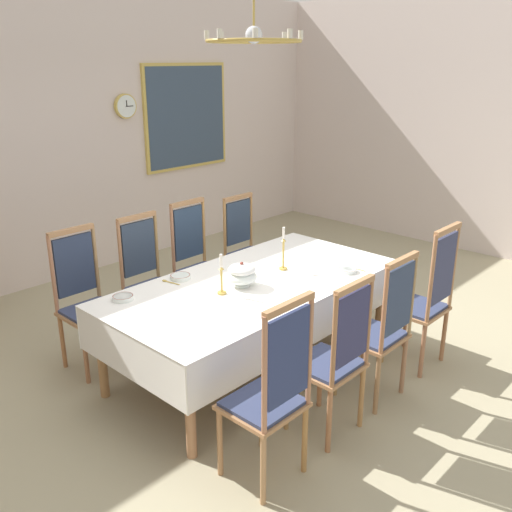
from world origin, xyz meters
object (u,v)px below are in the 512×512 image
Objects in this scene: chair_south_b at (335,356)px; bowl_near_left at (180,276)px; chair_south_a at (272,392)px; chandelier at (254,39)px; chair_north_a at (86,298)px; chair_north_c at (198,261)px; framed_painting at (186,117)px; bowl_far_left at (123,297)px; mounted_clock at (125,106)px; chair_south_c at (381,327)px; chair_north_d at (247,247)px; chair_north_b at (149,278)px; soup_tureen at (242,274)px; dining_table at (254,289)px; chair_south_d at (426,297)px; bowl_near_right at (348,270)px; candlestick_west at (221,278)px; candlestick_east at (283,252)px; spoon_primary at (167,281)px; spoon_secondary at (352,267)px.

bowl_near_left is (-0.08, 1.49, 0.19)m from chair_south_b.
chandelier is (0.93, 1.02, 1.96)m from chair_south_a.
chair_north_c reaches higher than chair_north_a.
framed_painting is at bearing 58.03° from chandelier.
bowl_far_left is 0.54× the size of mounted_clock.
chair_south_c is at bearing -0.08° from chair_south_b.
bowl_near_left is at bearing 22.05° from chair_north_d.
chair_south_a is 1.10× the size of chair_north_d.
chair_north_b is 2.25m from chandelier.
chandelier is (-1.86, -2.99, 0.86)m from framed_painting.
chair_north_c is 4.87× the size of soup_tureen.
dining_table is 2.11× the size of chair_south_c.
chair_south_d is at bearing -102.68° from framed_painting.
chair_south_d reaches higher than bowl_near_left.
bowl_near_right is (0.40, -1.45, 0.18)m from chair_north_c.
chair_south_a is at bearing 72.74° from chair_north_b.
candlestick_west reaches higher than bowl_near_left.
framed_painting reaches higher than candlestick_east.
chandelier is at bearing 46.52° from chair_north_d.
chandelier is at bearing -107.14° from mounted_clock.
mounted_clock is (1.22, 1.96, 1.32)m from chair_north_b.
bowl_near_left is at bearing 139.41° from bowl_near_right.
chair_north_c is at bearing -108.00° from mounted_clock.
chair_south_c reaches higher than spoon_primary.
chair_north_b is 3.10× the size of candlestick_east.
candlestick_west is 0.24× the size of framed_painting.
chair_north_a is 1.67m from candlestick_east.
soup_tureen is (-1.10, 1.02, 0.24)m from chair_south_d.
chair_north_b is 7.40× the size of bowl_far_left.
spoon_secondary is at bearing 127.45° from chair_north_b.
chandelier is (-0.79, 0.41, 1.82)m from spoon_secondary.
chair_north_b is at bearing 57.63° from spoon_primary.
chair_north_d reaches higher than candlestick_west.
spoon_secondary is at bearing -92.13° from mounted_clock.
soup_tureen is 1.55× the size of bowl_far_left.
mounted_clock reaches higher than candlestick_east.
chair_north_d is 1.69m from candlestick_west.
chair_north_a is at bearing 89.34° from bowl_far_left.
chair_north_c is 0.87m from bowl_near_left.
candlestick_east is (-0.60, 1.02, 0.29)m from chair_south_d.
spoon_secondary is (0.11, 0.03, -0.01)m from bowl_near_right.
soup_tureen is at bearing 127.86° from chair_north_a.
bowl_far_left is at bearing -178.38° from bowl_near_left.
soup_tureen is 3.33m from mounted_clock.
candlestick_east is (1.29, -1.02, 0.31)m from chair_north_a.
chair_south_c is 4.45m from framed_painting.
chair_north_a is 1.01× the size of chair_north_b.
spoon_primary is at bearing 5.40° from bowl_far_left.
bowl_near_right is at bearing -109.05° from framed_painting.
chair_south_b is 0.97× the size of chair_north_c.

